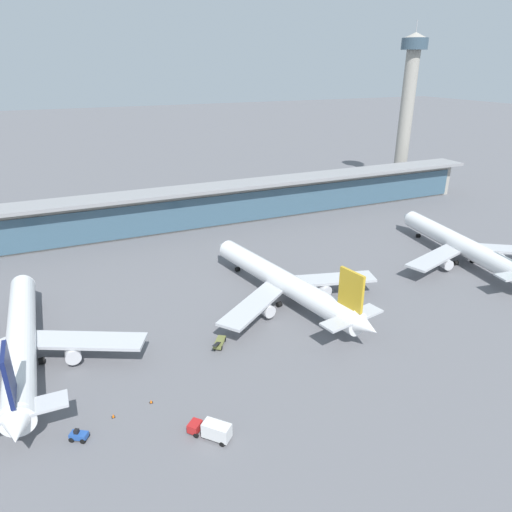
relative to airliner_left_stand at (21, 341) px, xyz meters
name	(u,v)px	position (x,y,z in m)	size (l,w,h in m)	color
ground_plane	(274,299)	(59.02, 4.26, -5.28)	(1200.00, 1200.00, 0.00)	slate
airliner_left_stand	(21,341)	(0.00, 0.00, 0.00)	(48.42, 62.77, 16.76)	white
airliner_centre_stand	(285,282)	(61.02, 2.15, 0.00)	(47.54, 62.61, 16.76)	white
airliner_right_stand	(463,246)	(122.52, 2.52, 0.00)	(47.94, 62.86, 16.76)	white
service_truck_near_nose_blue	(79,435)	(8.23, -26.72, -4.40)	(3.33, 2.98, 2.05)	#234C9E
service_truck_under_wing_blue	(324,310)	(66.76, -7.61, -4.40)	(1.96, 3.00, 2.05)	#234C9E
service_truck_mid_apron_olive	(219,343)	(38.50, -10.40, -4.47)	(4.91, 6.40, 2.70)	olive
service_truck_by_tail_red	(212,430)	(28.30, -35.27, -3.59)	(6.66, 6.91, 3.10)	#B21E1E
terminal_building	(198,206)	(59.02, 68.32, 2.59)	(245.05, 12.80, 15.20)	#9E998E
control_tower	(408,99)	(172.59, 91.49, 35.49)	(12.00, 12.00, 74.86)	#9E998E
safety_cone_alpha	(8,427)	(-2.55, -19.22, -4.96)	(0.62, 0.62, 0.70)	orange
safety_cone_bravo	(151,401)	(20.91, -22.65, -4.96)	(0.62, 0.62, 0.70)	orange
safety_cone_delta	(113,416)	(14.08, -23.67, -4.96)	(0.62, 0.62, 0.70)	orange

